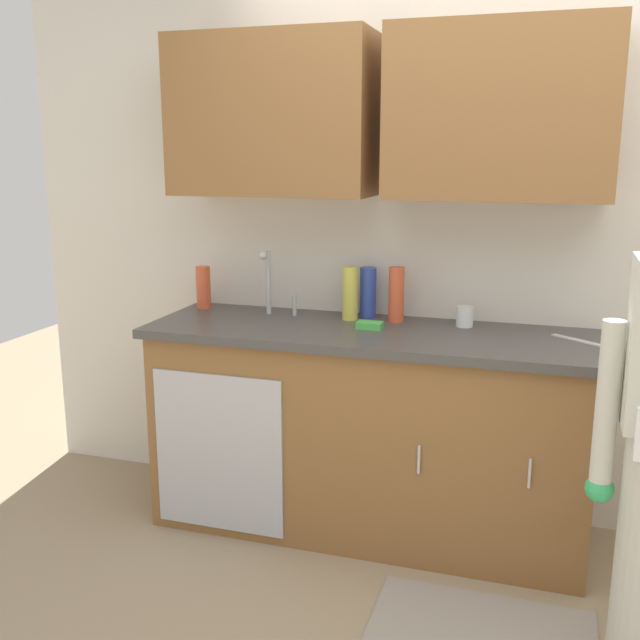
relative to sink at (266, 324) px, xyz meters
name	(u,v)px	position (x,y,z in m)	size (l,w,h in m)	color
kitchen_wall_with_uppers	(479,203)	(0.90, 0.29, 0.55)	(4.80, 0.44, 2.70)	silver
counter_cabinet	(367,434)	(0.49, -0.01, -0.48)	(1.90, 0.62, 0.90)	brown
countertop	(370,333)	(0.49, -0.01, -0.01)	(1.96, 0.66, 0.04)	#474442
sink	(266,324)	(0.00, 0.00, 0.00)	(0.50, 0.36, 0.35)	#B7BABF
floor_mat	(481,633)	(1.08, -0.66, -0.92)	(0.80, 0.50, 0.01)	gray
bottle_water_short	(368,292)	(0.43, 0.22, 0.13)	(0.08, 0.08, 0.23)	#334CB2
bottle_soap	(203,287)	(-0.39, 0.17, 0.12)	(0.07, 0.07, 0.21)	#E05933
bottle_dish_liquid	(350,293)	(0.36, 0.14, 0.14)	(0.07, 0.07, 0.25)	#D8D14C
bottle_water_tall	(396,295)	(0.57, 0.16, 0.14)	(0.07, 0.07, 0.25)	#E05933
cup_by_sink	(465,316)	(0.88, 0.16, 0.06)	(0.08, 0.08, 0.09)	white
knife_on_counter	(578,340)	(1.35, 0.05, 0.02)	(0.24, 0.02, 0.01)	silver
sponge	(370,325)	(0.49, 0.00, 0.03)	(0.11, 0.07, 0.03)	#4CBF4C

